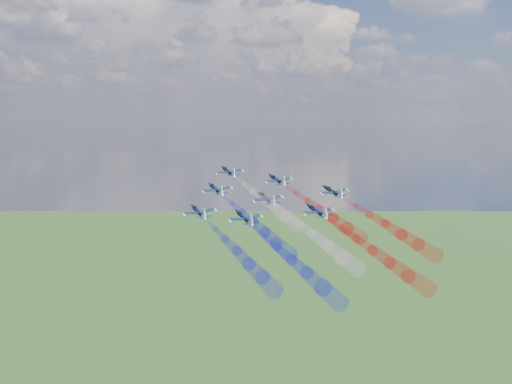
# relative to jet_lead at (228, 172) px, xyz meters

# --- Properties ---
(jet_lead) EXTENTS (12.58, 13.38, 5.58)m
(jet_lead) POSITION_rel_jet_lead_xyz_m (0.00, 0.00, 0.00)
(jet_lead) COLOR black
(trail_lead) EXTENTS (22.04, 31.65, 11.66)m
(trail_lead) POSITION_rel_jet_lead_xyz_m (11.88, -18.23, -5.08)
(trail_lead) COLOR white
(jet_inner_left) EXTENTS (12.58, 13.38, 5.58)m
(jet_inner_left) POSITION_rel_jet_lead_xyz_m (-0.76, -14.80, -3.27)
(jet_inner_left) COLOR black
(trail_inner_left) EXTENTS (22.04, 31.65, 11.66)m
(trail_inner_left) POSITION_rel_jet_lead_xyz_m (11.11, -33.03, -8.34)
(trail_inner_left) COLOR #1821CE
(jet_inner_right) EXTENTS (12.58, 13.38, 5.58)m
(jet_inner_right) POSITION_rel_jet_lead_xyz_m (13.92, -2.49, -1.92)
(jet_inner_right) COLOR black
(trail_inner_right) EXTENTS (22.04, 31.65, 11.66)m
(trail_inner_right) POSITION_rel_jet_lead_xyz_m (25.79, -20.72, -7.00)
(trail_inner_right) COLOR red
(jet_outer_left) EXTENTS (12.58, 13.38, 5.58)m
(jet_outer_left) POSITION_rel_jet_lead_xyz_m (-2.58, -27.48, -7.17)
(jet_outer_left) COLOR black
(trail_outer_left) EXTENTS (22.04, 31.65, 11.66)m
(trail_outer_left) POSITION_rel_jet_lead_xyz_m (9.30, -45.71, -12.24)
(trail_outer_left) COLOR #1821CE
(jet_center_third) EXTENTS (12.58, 13.38, 5.58)m
(jet_center_third) POSITION_rel_jet_lead_xyz_m (12.69, -19.11, -4.85)
(jet_center_third) COLOR black
(trail_center_third) EXTENTS (22.04, 31.65, 11.66)m
(trail_center_third) POSITION_rel_jet_lead_xyz_m (24.56, -37.33, -9.93)
(trail_center_third) COLOR white
(jet_outer_right) EXTENTS (12.58, 13.38, 5.58)m
(jet_outer_right) POSITION_rel_jet_lead_xyz_m (29.01, -8.52, -4.20)
(jet_outer_right) COLOR black
(trail_outer_right) EXTENTS (22.04, 31.65, 11.66)m
(trail_outer_right) POSITION_rel_jet_lead_xyz_m (40.89, -26.75, -9.27)
(trail_outer_right) COLOR red
(jet_rear_left) EXTENTS (12.58, 13.38, 5.58)m
(jet_rear_left) POSITION_rel_jet_lead_xyz_m (9.00, -31.96, -7.60)
(jet_rear_left) COLOR black
(trail_rear_left) EXTENTS (22.04, 31.65, 11.66)m
(trail_rear_left) POSITION_rel_jet_lead_xyz_m (20.88, -50.19, -12.68)
(trail_rear_left) COLOR #1821CE
(jet_rear_right) EXTENTS (12.58, 13.38, 5.58)m
(jet_rear_right) POSITION_rel_jet_lead_xyz_m (25.26, -23.02, -7.18)
(jet_rear_right) COLOR black
(trail_rear_right) EXTENTS (22.04, 31.65, 11.66)m
(trail_rear_right) POSITION_rel_jet_lead_xyz_m (37.14, -41.25, -12.25)
(trail_rear_right) COLOR red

